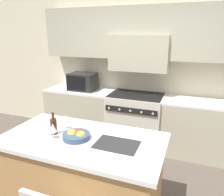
{
  "coord_description": "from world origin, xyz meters",
  "views": [
    {
      "loc": [
        0.91,
        -1.77,
        1.98
      ],
      "look_at": [
        -0.07,
        0.79,
        1.16
      ],
      "focal_mm": 35.0,
      "sensor_mm": 36.0,
      "label": 1
    }
  ],
  "objects_px": {
    "wine_glass_near": "(53,128)",
    "wine_glass_far": "(66,119)",
    "microwave": "(83,82)",
    "wine_bottle": "(54,126)",
    "range_stove": "(135,120)",
    "fruit_bowl": "(77,135)"
  },
  "relations": [
    {
      "from": "wine_glass_near",
      "to": "wine_glass_far",
      "type": "distance_m",
      "value": 0.26
    },
    {
      "from": "microwave",
      "to": "wine_glass_near",
      "type": "bearing_deg",
      "value": -70.92
    },
    {
      "from": "microwave",
      "to": "wine_bottle",
      "type": "distance_m",
      "value": 1.86
    },
    {
      "from": "range_stove",
      "to": "fruit_bowl",
      "type": "xyz_separation_m",
      "value": [
        -0.19,
        -1.75,
        0.47
      ]
    },
    {
      "from": "range_stove",
      "to": "microwave",
      "type": "bearing_deg",
      "value": 178.99
    },
    {
      "from": "wine_bottle",
      "to": "wine_glass_near",
      "type": "distance_m",
      "value": 0.11
    },
    {
      "from": "wine_bottle",
      "to": "wine_glass_near",
      "type": "relative_size",
      "value": 1.5
    },
    {
      "from": "range_stove",
      "to": "microwave",
      "type": "relative_size",
      "value": 1.93
    },
    {
      "from": "wine_bottle",
      "to": "fruit_bowl",
      "type": "distance_m",
      "value": 0.29
    },
    {
      "from": "wine_glass_far",
      "to": "fruit_bowl",
      "type": "height_order",
      "value": "wine_glass_far"
    },
    {
      "from": "wine_glass_far",
      "to": "fruit_bowl",
      "type": "xyz_separation_m",
      "value": [
        0.23,
        -0.18,
        -0.08
      ]
    },
    {
      "from": "wine_glass_near",
      "to": "fruit_bowl",
      "type": "xyz_separation_m",
      "value": [
        0.23,
        0.09,
        -0.08
      ]
    },
    {
      "from": "range_stove",
      "to": "wine_glass_near",
      "type": "distance_m",
      "value": 1.96
    },
    {
      "from": "range_stove",
      "to": "fruit_bowl",
      "type": "bearing_deg",
      "value": -96.11
    },
    {
      "from": "microwave",
      "to": "wine_glass_far",
      "type": "height_order",
      "value": "microwave"
    },
    {
      "from": "wine_glass_far",
      "to": "wine_bottle",
      "type": "bearing_deg",
      "value": -107.09
    },
    {
      "from": "microwave",
      "to": "wine_bottle",
      "type": "height_order",
      "value": "microwave"
    },
    {
      "from": "wine_bottle",
      "to": "wine_glass_near",
      "type": "bearing_deg",
      "value": -57.81
    },
    {
      "from": "range_stove",
      "to": "wine_bottle",
      "type": "distance_m",
      "value": 1.88
    },
    {
      "from": "wine_glass_far",
      "to": "range_stove",
      "type": "bearing_deg",
      "value": 75.06
    },
    {
      "from": "wine_glass_far",
      "to": "fruit_bowl",
      "type": "distance_m",
      "value": 0.3
    },
    {
      "from": "fruit_bowl",
      "to": "range_stove",
      "type": "bearing_deg",
      "value": 83.89
    }
  ]
}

